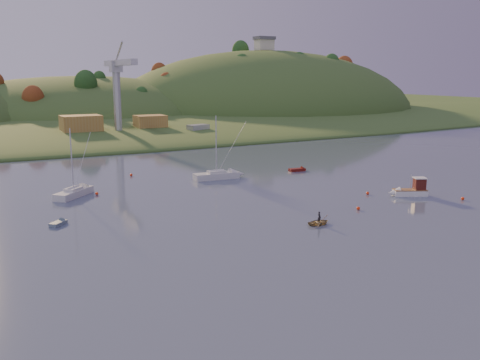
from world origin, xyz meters
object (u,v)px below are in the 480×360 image
sailboat_near (74,192)px  grey_dinghy (61,222)px  fishing_boat (408,190)px  red_tender (300,170)px  canoe (319,222)px  sailboat_far (216,175)px

sailboat_near → grey_dinghy: (-4.53, -15.08, -0.48)m
sailboat_near → grey_dinghy: 15.75m
fishing_boat → red_tender: size_ratio=1.60×
canoe → red_tender: size_ratio=0.76×
canoe → grey_dinghy: (-29.13, 15.80, -0.09)m
sailboat_far → grey_dinghy: (-30.47, -17.62, -0.52)m
sailboat_near → canoe: bearing=-96.4°
canoe → red_tender: bearing=-32.7°
sailboat_near → red_tender: sailboat_near is taller
canoe → red_tender: (19.57, 33.05, -0.04)m
fishing_boat → grey_dinghy: (-51.30, 8.89, -0.63)m
red_tender → grey_dinghy: red_tender is taller
canoe → red_tender: red_tender is taller
fishing_boat → sailboat_near: size_ratio=0.58×
sailboat_near → grey_dinghy: bearing=-151.7°
red_tender → sailboat_near: bearing=-171.1°
fishing_boat → grey_dinghy: size_ratio=2.21×
red_tender → canoe: bearing=-114.5°
fishing_boat → red_tender: (-2.60, 26.14, -0.58)m
sailboat_far → grey_dinghy: size_ratio=4.07×
fishing_boat → sailboat_near: bearing=-1.8°
sailboat_near → sailboat_far: 26.07m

